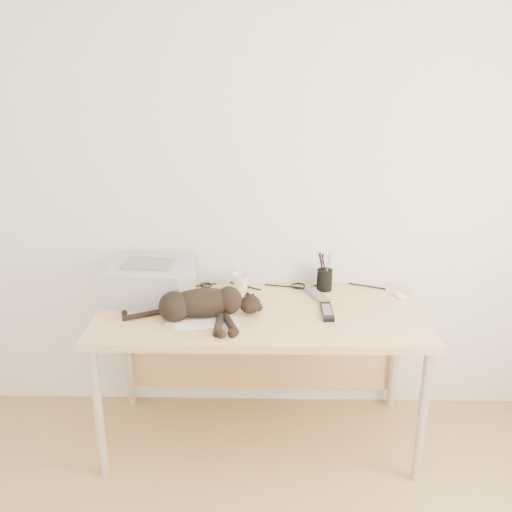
{
  "coord_description": "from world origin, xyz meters",
  "views": [
    {
      "loc": [
        0.03,
        -1.14,
        1.94
      ],
      "look_at": [
        -0.02,
        1.34,
        1.05
      ],
      "focal_mm": 40.0,
      "sensor_mm": 36.0,
      "label": 1
    }
  ],
  "objects_px": {
    "cat": "(200,305)",
    "mouse": "(400,293)",
    "pen_cup": "(325,279)",
    "mug": "(241,282)",
    "printer": "(150,281)",
    "desk": "(261,328)"
  },
  "relations": [
    {
      "from": "cat",
      "to": "mouse",
      "type": "height_order",
      "value": "cat"
    },
    {
      "from": "pen_cup",
      "to": "mouse",
      "type": "relative_size",
      "value": 1.98
    },
    {
      "from": "mug",
      "to": "pen_cup",
      "type": "distance_m",
      "value": 0.44
    },
    {
      "from": "cat",
      "to": "pen_cup",
      "type": "xyz_separation_m",
      "value": [
        0.63,
        0.35,
        -0.01
      ]
    },
    {
      "from": "mouse",
      "to": "pen_cup",
      "type": "bearing_deg",
      "value": 150.97
    },
    {
      "from": "printer",
      "to": "mug",
      "type": "relative_size",
      "value": 4.56
    },
    {
      "from": "mug",
      "to": "cat",
      "type": "bearing_deg",
      "value": -118.48
    },
    {
      "from": "printer",
      "to": "pen_cup",
      "type": "relative_size",
      "value": 2.09
    },
    {
      "from": "desk",
      "to": "cat",
      "type": "height_order",
      "value": "cat"
    },
    {
      "from": "mouse",
      "to": "cat",
      "type": "bearing_deg",
      "value": 177.98
    },
    {
      "from": "mouse",
      "to": "mug",
      "type": "bearing_deg",
      "value": 158.4
    },
    {
      "from": "cat",
      "to": "mug",
      "type": "relative_size",
      "value": 6.98
    },
    {
      "from": "desk",
      "to": "printer",
      "type": "height_order",
      "value": "printer"
    },
    {
      "from": "mug",
      "to": "mouse",
      "type": "xyz_separation_m",
      "value": [
        0.83,
        -0.07,
        -0.03
      ]
    },
    {
      "from": "cat",
      "to": "pen_cup",
      "type": "distance_m",
      "value": 0.72
    },
    {
      "from": "cat",
      "to": "pen_cup",
      "type": "height_order",
      "value": "pen_cup"
    },
    {
      "from": "printer",
      "to": "cat",
      "type": "xyz_separation_m",
      "value": [
        0.28,
        -0.23,
        -0.03
      ]
    },
    {
      "from": "desk",
      "to": "printer",
      "type": "distance_m",
      "value": 0.62
    },
    {
      "from": "desk",
      "to": "mouse",
      "type": "height_order",
      "value": "mouse"
    },
    {
      "from": "cat",
      "to": "mouse",
      "type": "relative_size",
      "value": 6.32
    },
    {
      "from": "desk",
      "to": "printer",
      "type": "bearing_deg",
      "value": 173.08
    },
    {
      "from": "desk",
      "to": "pen_cup",
      "type": "xyz_separation_m",
      "value": [
        0.34,
        0.19,
        0.19
      ]
    }
  ]
}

